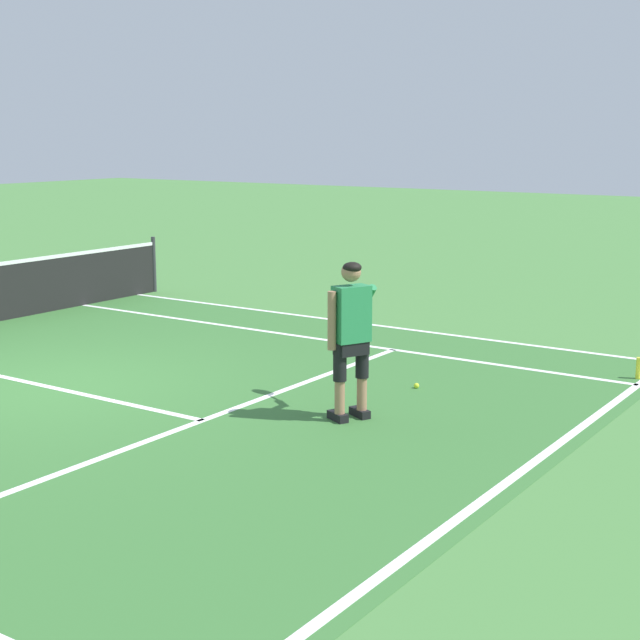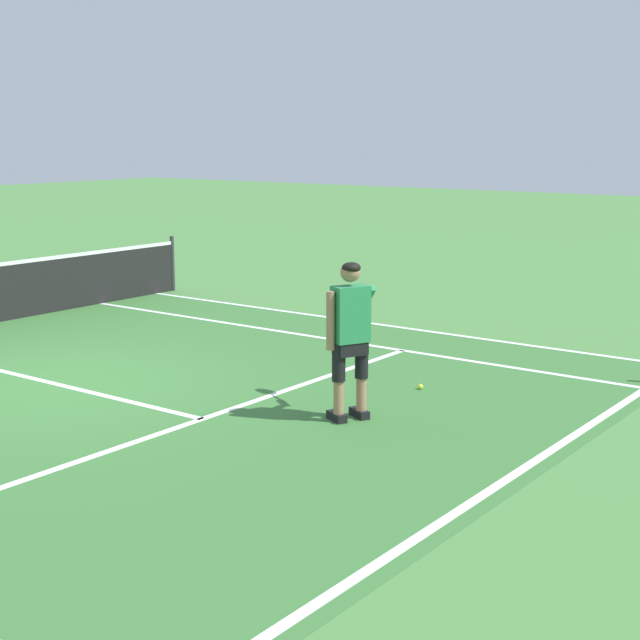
# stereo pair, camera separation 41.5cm
# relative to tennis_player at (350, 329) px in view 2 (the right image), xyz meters

# --- Properties ---
(ground_plane) EXTENTS (80.00, 80.00, 0.00)m
(ground_plane) POSITION_rel_tennis_player_xyz_m (-0.95, 3.77, -0.99)
(ground_plane) COLOR #477F3D
(court_inner_surface) EXTENTS (10.98, 10.25, 0.00)m
(court_inner_surface) POSITION_rel_tennis_player_xyz_m (-0.95, 2.75, -0.99)
(court_inner_surface) COLOR #387033
(court_inner_surface) RESTS_ON ground
(line_baseline) EXTENTS (10.98, 0.10, 0.01)m
(line_baseline) POSITION_rel_tennis_player_xyz_m (-0.95, -2.17, -0.99)
(line_baseline) COLOR white
(line_baseline) RESTS_ON ground
(line_service) EXTENTS (8.23, 0.10, 0.01)m
(line_service) POSITION_rel_tennis_player_xyz_m (-0.95, 1.27, -0.99)
(line_service) COLOR white
(line_service) RESTS_ON ground
(line_centre_service) EXTENTS (0.10, 6.40, 0.01)m
(line_centre_service) POSITION_rel_tennis_player_xyz_m (-0.95, 4.47, -0.99)
(line_centre_service) COLOR white
(line_centre_service) RESTS_ON ground
(line_singles_right) EXTENTS (0.10, 9.85, 0.01)m
(line_singles_right) POSITION_rel_tennis_player_xyz_m (3.16, 2.75, -0.99)
(line_singles_right) COLOR white
(line_singles_right) RESTS_ON ground
(line_doubles_right) EXTENTS (0.10, 9.85, 0.01)m
(line_doubles_right) POSITION_rel_tennis_player_xyz_m (4.54, 2.75, -0.99)
(line_doubles_right) COLOR white
(line_doubles_right) RESTS_ON ground
(tennis_player) EXTENTS (1.00, 0.95, 1.71)m
(tennis_player) POSITION_rel_tennis_player_xyz_m (0.00, 0.00, 0.00)
(tennis_player) COLOR black
(tennis_player) RESTS_ON ground
(tennis_ball_near_feet) EXTENTS (0.07, 0.07, 0.07)m
(tennis_ball_near_feet) POSITION_rel_tennis_player_xyz_m (1.51, 0.00, -0.96)
(tennis_ball_near_feet) COLOR #CCE02D
(tennis_ball_near_feet) RESTS_ON ground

